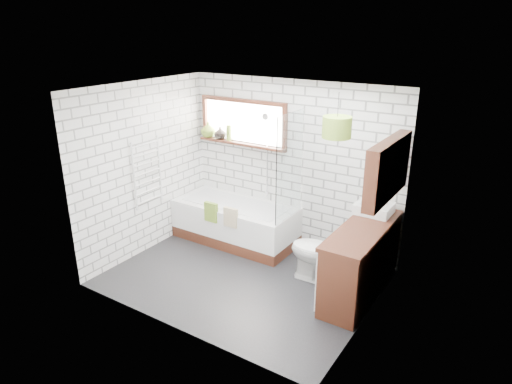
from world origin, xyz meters
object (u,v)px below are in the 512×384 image
Objects in this scene: vanity at (361,261)px; basin at (374,208)px; pendant at (337,127)px; toilet at (320,252)px; bathtub at (235,222)px.

vanity is 3.54× the size of basin.
pendant is (-0.41, -0.05, 1.64)m from vanity.
toilet is at bearing -135.35° from basin.
pendant is at bearing 63.85° from toilet.
basin is at bearing 96.84° from vanity.
toilet is 1.69m from pendant.
basin is at bearing 132.17° from toilet.
toilet is (1.63, -0.38, 0.11)m from bathtub.
basin is 0.54× the size of toilet.
vanity is at bearing -10.03° from bathtub.
toilet is (-0.50, -0.49, -0.56)m from basin.
basin is 1.30m from pendant.
bathtub is 5.62× the size of pendant.
basin reaches higher than vanity.
toilet is at bearing 156.33° from pendant.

